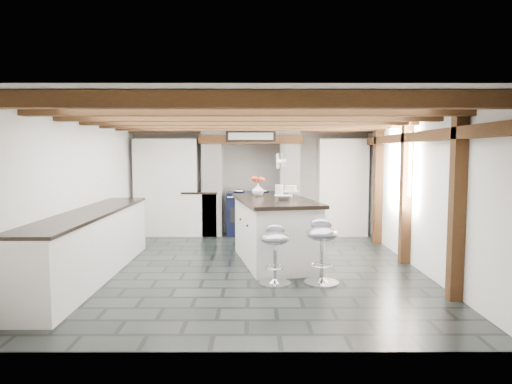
{
  "coord_description": "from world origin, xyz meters",
  "views": [
    {
      "loc": [
        0.08,
        -6.82,
        1.73
      ],
      "look_at": [
        0.1,
        0.4,
        1.1
      ],
      "focal_mm": 32.0,
      "sensor_mm": 36.0,
      "label": 1
    }
  ],
  "objects_px": {
    "kitchen_island": "(275,230)",
    "bar_stool_near": "(322,244)",
    "bar_stool_far": "(275,248)",
    "range_cooker": "(251,213)"
  },
  "relations": [
    {
      "from": "kitchen_island",
      "to": "bar_stool_near",
      "type": "bearing_deg",
      "value": -75.82
    },
    {
      "from": "bar_stool_near",
      "to": "bar_stool_far",
      "type": "distance_m",
      "value": 0.62
    },
    {
      "from": "range_cooker",
      "to": "kitchen_island",
      "type": "relative_size",
      "value": 0.46
    },
    {
      "from": "kitchen_island",
      "to": "range_cooker",
      "type": "bearing_deg",
      "value": 88.37
    },
    {
      "from": "range_cooker",
      "to": "bar_stool_near",
      "type": "distance_m",
      "value": 3.74
    },
    {
      "from": "range_cooker",
      "to": "bar_stool_far",
      "type": "height_order",
      "value": "range_cooker"
    },
    {
      "from": "kitchen_island",
      "to": "bar_stool_near",
      "type": "relative_size",
      "value": 2.56
    },
    {
      "from": "range_cooker",
      "to": "kitchen_island",
      "type": "height_order",
      "value": "kitchen_island"
    },
    {
      "from": "bar_stool_near",
      "to": "bar_stool_far",
      "type": "height_order",
      "value": "bar_stool_near"
    },
    {
      "from": "range_cooker",
      "to": "kitchen_island",
      "type": "distance_m",
      "value": 2.44
    }
  ]
}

